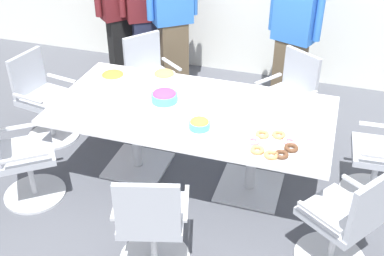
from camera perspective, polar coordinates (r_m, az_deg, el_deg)
name	(u,v)px	position (r m, az deg, el deg)	size (l,w,h in m)	color
ground_plane	(192,177)	(4.53, 0.00, -5.91)	(10.00, 10.00, 0.01)	#4C4F56
conference_table	(192,121)	(4.17, 0.00, 0.87)	(2.40, 1.20, 0.75)	silver
office_chair_0	(287,101)	(5.01, 11.36, 3.16)	(0.75, 0.75, 0.91)	silver
office_chair_1	(151,82)	(5.31, -4.98, 5.50)	(0.76, 0.76, 0.91)	silver
office_chair_2	(44,102)	(5.13, -17.30, 3.00)	(0.62, 0.62, 0.91)	silver
office_chair_3	(21,159)	(4.32, -19.83, -3.56)	(0.76, 0.76, 0.91)	silver
office_chair_4	(152,226)	(3.47, -4.84, -11.59)	(0.67, 0.67, 0.91)	silver
office_chair_5	(344,224)	(3.64, 17.74, -10.93)	(0.75, 0.75, 0.91)	silver
person_standing_0	(120,12)	(5.99, -8.62, 13.61)	(0.47, 0.50, 1.72)	black
person_standing_1	(145,13)	(5.85, -5.60, 13.51)	(0.55, 0.42, 1.74)	#232842
person_standing_2	(173,15)	(5.63, -2.32, 13.31)	(0.53, 0.45, 1.82)	brown
person_standing_3	(293,34)	(5.36, 12.03, 10.98)	(0.60, 0.36, 1.73)	brown
snack_bowl_chips_yellow	(199,124)	(3.82, 0.90, 0.53)	(0.17, 0.17, 0.09)	#4C9EC6
snack_bowl_cookies	(164,76)	(4.52, -3.34, 6.21)	(0.21, 0.21, 0.12)	white
snack_bowl_pretzels	(113,76)	(4.61, -9.45, 6.13)	(0.23, 0.23, 0.08)	beige
snack_bowl_candy_mix	(164,96)	(4.20, -3.33, 3.85)	(0.23, 0.23, 0.11)	#4C9EC6
donut_platter	(273,145)	(3.65, 9.64, -2.03)	(0.40, 0.39, 0.04)	white
plate_stack	(110,114)	(4.04, -9.75, 1.63)	(0.21, 0.21, 0.04)	white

